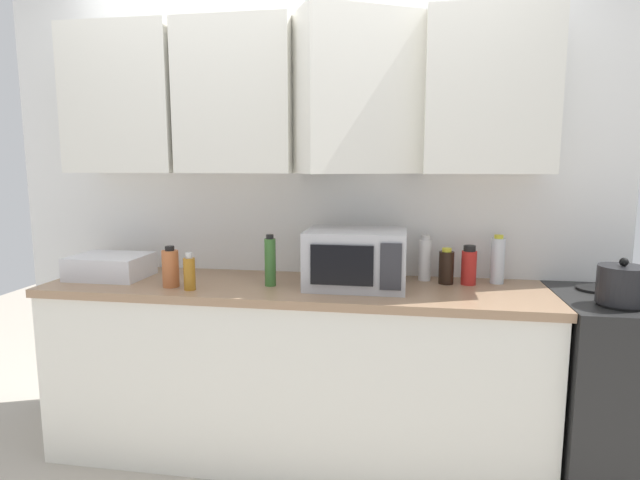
{
  "coord_description": "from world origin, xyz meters",
  "views": [
    {
      "loc": [
        0.54,
        -2.77,
        1.5
      ],
      "look_at": [
        0.13,
        -0.25,
        1.12
      ],
      "focal_mm": 29.1,
      "sensor_mm": 36.0,
      "label": 1
    }
  ],
  "objects_px": {
    "bottle_red_sauce": "(469,266)",
    "bottle_white_jar": "(425,259)",
    "kettle": "(622,285)",
    "dish_rack": "(111,266)",
    "bottle_clear_tall": "(498,260)",
    "bottle_soy_dark": "(446,267)",
    "stove_range": "(640,394)",
    "microwave": "(356,258)",
    "bottle_spice_jar": "(170,268)",
    "bottle_amber_vinegar": "(189,273)",
    "bottle_green_oil": "(270,261)"
  },
  "relations": [
    {
      "from": "bottle_spice_jar",
      "to": "bottle_green_oil",
      "type": "bearing_deg",
      "value": 11.87
    },
    {
      "from": "bottle_white_jar",
      "to": "dish_rack",
      "type": "bearing_deg",
      "value": -172.94
    },
    {
      "from": "bottle_clear_tall",
      "to": "bottle_soy_dark",
      "type": "bearing_deg",
      "value": -168.3
    },
    {
      "from": "bottle_clear_tall",
      "to": "stove_range",
      "type": "bearing_deg",
      "value": -19.25
    },
    {
      "from": "bottle_spice_jar",
      "to": "bottle_amber_vinegar",
      "type": "bearing_deg",
      "value": -21.65
    },
    {
      "from": "bottle_amber_vinegar",
      "to": "microwave",
      "type": "bearing_deg",
      "value": 14.29
    },
    {
      "from": "dish_rack",
      "to": "bottle_green_oil",
      "type": "height_order",
      "value": "bottle_green_oil"
    },
    {
      "from": "kettle",
      "to": "bottle_green_oil",
      "type": "distance_m",
      "value": 1.56
    },
    {
      "from": "bottle_amber_vinegar",
      "to": "stove_range",
      "type": "bearing_deg",
      "value": 4.65
    },
    {
      "from": "dish_rack",
      "to": "bottle_clear_tall",
      "type": "distance_m",
      "value": 2.0
    },
    {
      "from": "kettle",
      "to": "bottle_white_jar",
      "type": "xyz_separation_m",
      "value": [
        -0.8,
        0.36,
        0.02
      ]
    },
    {
      "from": "bottle_soy_dark",
      "to": "bottle_white_jar",
      "type": "bearing_deg",
      "value": 150.07
    },
    {
      "from": "bottle_red_sauce",
      "to": "dish_rack",
      "type": "bearing_deg",
      "value": -175.59
    },
    {
      "from": "bottle_green_oil",
      "to": "dish_rack",
      "type": "bearing_deg",
      "value": 177.22
    },
    {
      "from": "bottle_clear_tall",
      "to": "bottle_red_sauce",
      "type": "distance_m",
      "value": 0.16
    },
    {
      "from": "kettle",
      "to": "bottle_white_jar",
      "type": "height_order",
      "value": "bottle_white_jar"
    },
    {
      "from": "microwave",
      "to": "bottle_white_jar",
      "type": "height_order",
      "value": "microwave"
    },
    {
      "from": "stove_range",
      "to": "dish_rack",
      "type": "xyz_separation_m",
      "value": [
        -2.61,
        0.02,
        0.51
      ]
    },
    {
      "from": "bottle_spice_jar",
      "to": "stove_range",
      "type": "bearing_deg",
      "value": 3.19
    },
    {
      "from": "dish_rack",
      "to": "microwave",
      "type": "bearing_deg",
      "value": 0.36
    },
    {
      "from": "microwave",
      "to": "bottle_clear_tall",
      "type": "relative_size",
      "value": 1.95
    },
    {
      "from": "bottle_green_oil",
      "to": "bottle_red_sauce",
      "type": "xyz_separation_m",
      "value": [
        0.97,
        0.19,
        -0.03
      ]
    },
    {
      "from": "bottle_spice_jar",
      "to": "bottle_red_sauce",
      "type": "bearing_deg",
      "value": 11.19
    },
    {
      "from": "stove_range",
      "to": "bottle_red_sauce",
      "type": "xyz_separation_m",
      "value": [
        -0.76,
        0.16,
        0.54
      ]
    },
    {
      "from": "microwave",
      "to": "dish_rack",
      "type": "distance_m",
      "value": 1.3
    },
    {
      "from": "bottle_white_jar",
      "to": "bottle_soy_dark",
      "type": "bearing_deg",
      "value": -29.93
    },
    {
      "from": "kettle",
      "to": "bottle_spice_jar",
      "type": "distance_m",
      "value": 2.03
    },
    {
      "from": "microwave",
      "to": "bottle_soy_dark",
      "type": "bearing_deg",
      "value": 16.98
    },
    {
      "from": "stove_range",
      "to": "dish_rack",
      "type": "relative_size",
      "value": 2.4
    },
    {
      "from": "bottle_red_sauce",
      "to": "bottle_soy_dark",
      "type": "height_order",
      "value": "bottle_red_sauce"
    },
    {
      "from": "bottle_clear_tall",
      "to": "bottle_spice_jar",
      "type": "xyz_separation_m",
      "value": [
        -1.59,
        -0.34,
        -0.02
      ]
    },
    {
      "from": "stove_range",
      "to": "bottle_white_jar",
      "type": "height_order",
      "value": "bottle_white_jar"
    },
    {
      "from": "bottle_red_sauce",
      "to": "bottle_spice_jar",
      "type": "distance_m",
      "value": 1.47
    },
    {
      "from": "bottle_green_oil",
      "to": "microwave",
      "type": "bearing_deg",
      "value": 6.95
    },
    {
      "from": "kettle",
      "to": "bottle_white_jar",
      "type": "distance_m",
      "value": 0.88
    },
    {
      "from": "kettle",
      "to": "bottle_clear_tall",
      "type": "relative_size",
      "value": 0.8
    },
    {
      "from": "bottle_green_oil",
      "to": "bottle_soy_dark",
      "type": "relative_size",
      "value": 1.41
    },
    {
      "from": "microwave",
      "to": "bottle_red_sauce",
      "type": "bearing_deg",
      "value": 13.75
    },
    {
      "from": "stove_range",
      "to": "bottle_amber_vinegar",
      "type": "xyz_separation_m",
      "value": [
        -2.08,
        -0.17,
        0.53
      ]
    },
    {
      "from": "bottle_soy_dark",
      "to": "dish_rack",
      "type": "bearing_deg",
      "value": -175.32
    },
    {
      "from": "kettle",
      "to": "bottle_soy_dark",
      "type": "relative_size",
      "value": 1.09
    },
    {
      "from": "kettle",
      "to": "bottle_soy_dark",
      "type": "distance_m",
      "value": 0.76
    },
    {
      "from": "dish_rack",
      "to": "bottle_white_jar",
      "type": "distance_m",
      "value": 1.65
    },
    {
      "from": "dish_rack",
      "to": "bottle_white_jar",
      "type": "relative_size",
      "value": 1.61
    },
    {
      "from": "bottle_red_sauce",
      "to": "bottle_white_jar",
      "type": "bearing_deg",
      "value": 164.29
    },
    {
      "from": "dish_rack",
      "to": "bottle_clear_tall",
      "type": "xyz_separation_m",
      "value": [
        1.99,
        0.19,
        0.06
      ]
    },
    {
      "from": "stove_range",
      "to": "kettle",
      "type": "bearing_deg",
      "value": -140.53
    },
    {
      "from": "dish_rack",
      "to": "bottle_amber_vinegar",
      "type": "xyz_separation_m",
      "value": [
        0.52,
        -0.19,
        0.02
      ]
    },
    {
      "from": "kettle",
      "to": "bottle_red_sauce",
      "type": "xyz_separation_m",
      "value": [
        -0.59,
        0.3,
        0.0
      ]
    },
    {
      "from": "dish_rack",
      "to": "bottle_red_sauce",
      "type": "distance_m",
      "value": 1.85
    }
  ]
}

